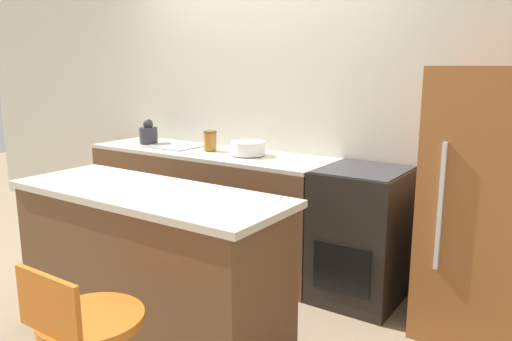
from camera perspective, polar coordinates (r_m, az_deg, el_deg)
The scene contains 9 objects.
ground_plane at distance 3.99m, azimuth -4.77°, elevation -12.17°, with size 14.00×14.00×0.00m, color #998466.
wall_back at distance 4.20m, azimuth 0.72°, elevation 7.44°, with size 8.00×0.06×2.60m.
back_counter at distance 4.27m, azimuth -5.51°, elevation -3.92°, with size 2.18×0.62×0.94m.
kitchen_island at distance 3.06m, azimuth -12.03°, elevation -10.62°, with size 1.74×0.64×0.93m.
oven_range at distance 3.58m, azimuth 11.91°, elevation -7.22°, with size 0.57×0.63×0.94m.
refrigerator at distance 3.27m, azimuth 24.80°, elevation -3.63°, with size 0.65×0.68×1.63m.
kettle at distance 4.64m, azimuth -12.20°, elevation 4.19°, with size 0.16×0.16×0.22m.
mixing_bowl at distance 3.92m, azimuth -0.93°, elevation 2.58°, with size 0.27×0.27×0.10m.
canister_jar at distance 4.15m, azimuth -5.27°, elevation 3.44°, with size 0.11×0.11×0.16m.
Camera 1 is at (2.32, -2.82, 1.62)m, focal length 35.00 mm.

